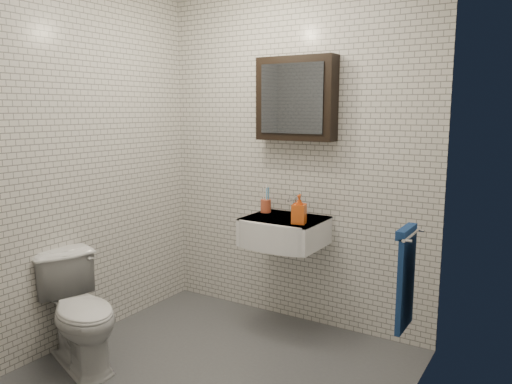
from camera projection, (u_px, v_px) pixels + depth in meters
ground at (217, 371)px, 3.12m from camera, size 2.20×2.00×0.01m
room_shell at (214, 137)px, 2.88m from camera, size 2.22×2.02×2.51m
washbasin at (282, 231)px, 3.59m from camera, size 0.55×0.50×0.20m
faucet at (295, 205)px, 3.73m from camera, size 0.06×0.20×0.15m
mirror_cabinet at (296, 99)px, 3.60m from camera, size 0.60×0.15×0.60m
towel_rail at (406, 274)px, 2.75m from camera, size 0.09×0.30×0.58m
toothbrush_cup at (266, 205)px, 3.79m from camera, size 0.09×0.09×0.22m
soap_bottle at (299, 209)px, 3.41m from camera, size 0.11×0.11×0.20m
toilet at (80, 312)px, 3.17m from camera, size 0.79×0.60×0.71m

